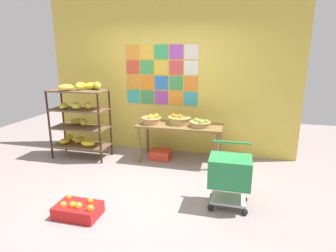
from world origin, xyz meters
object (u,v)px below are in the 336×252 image
(fruit_basket_right, at_px, (179,120))
(shopping_cart, at_px, (230,173))
(banana_shelf_unit, at_px, (79,116))
(fruit_basket_left, at_px, (152,120))
(display_table, at_px, (180,129))
(orange_crate_foreground, at_px, (78,209))
(produce_crate_under_table, at_px, (160,155))
(fruit_basket_back_right, at_px, (200,123))

(fruit_basket_right, distance_m, shopping_cart, 1.75)
(banana_shelf_unit, height_order, fruit_basket_left, banana_shelf_unit)
(display_table, distance_m, orange_crate_foreground, 2.27)
(shopping_cart, bearing_deg, fruit_basket_right, 129.74)
(banana_shelf_unit, xyz_separation_m, produce_crate_under_table, (1.48, 0.24, -0.71))
(display_table, bearing_deg, produce_crate_under_table, 179.76)
(banana_shelf_unit, bearing_deg, display_table, 7.34)
(fruit_basket_right, relative_size, fruit_basket_left, 1.11)
(fruit_basket_back_right, bearing_deg, fruit_basket_left, -179.99)
(produce_crate_under_table, bearing_deg, orange_crate_foreground, -102.40)
(fruit_basket_back_right, distance_m, fruit_basket_left, 0.87)
(orange_crate_foreground, bearing_deg, shopping_cart, 21.04)
(shopping_cart, bearing_deg, banana_shelf_unit, 163.62)
(display_table, bearing_deg, fruit_basket_back_right, -8.47)
(orange_crate_foreground, bearing_deg, produce_crate_under_table, 77.60)
(display_table, xyz_separation_m, fruit_basket_right, (-0.03, 0.05, 0.17))
(orange_crate_foreground, bearing_deg, fruit_basket_back_right, 59.46)
(display_table, relative_size, produce_crate_under_table, 4.12)
(fruit_basket_right, xyz_separation_m, fruit_basket_left, (-0.48, -0.11, -0.00))
(shopping_cart, bearing_deg, orange_crate_foreground, -152.78)
(fruit_basket_right, bearing_deg, fruit_basket_back_right, -15.26)
(display_table, height_order, fruit_basket_back_right, fruit_basket_back_right)
(orange_crate_foreground, bearing_deg, fruit_basket_left, 81.24)
(banana_shelf_unit, xyz_separation_m, fruit_basket_back_right, (2.21, 0.18, -0.05))
(fruit_basket_left, bearing_deg, banana_shelf_unit, -172.22)
(banana_shelf_unit, height_order, fruit_basket_right, banana_shelf_unit)
(orange_crate_foreground, xyz_separation_m, shopping_cart, (1.75, 0.67, 0.37))
(produce_crate_under_table, relative_size, orange_crate_foreground, 0.69)
(fruit_basket_back_right, xyz_separation_m, orange_crate_foreground, (-1.18, -2.00, -0.65))
(fruit_basket_right, relative_size, shopping_cart, 0.50)
(shopping_cart, bearing_deg, fruit_basket_left, 143.32)
(fruit_basket_left, xyz_separation_m, produce_crate_under_table, (0.14, 0.06, -0.67))
(banana_shelf_unit, height_order, display_table, banana_shelf_unit)
(fruit_basket_right, relative_size, orange_crate_foreground, 0.76)
(fruit_basket_left, bearing_deg, orange_crate_foreground, -98.76)
(fruit_basket_left, bearing_deg, display_table, 6.18)
(fruit_basket_back_right, relative_size, orange_crate_foreground, 0.69)
(produce_crate_under_table, height_order, orange_crate_foreground, orange_crate_foreground)
(banana_shelf_unit, distance_m, fruit_basket_left, 1.35)
(display_table, relative_size, fruit_basket_back_right, 4.11)
(banana_shelf_unit, distance_m, orange_crate_foreground, 2.20)
(fruit_basket_back_right, bearing_deg, produce_crate_under_table, 175.59)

